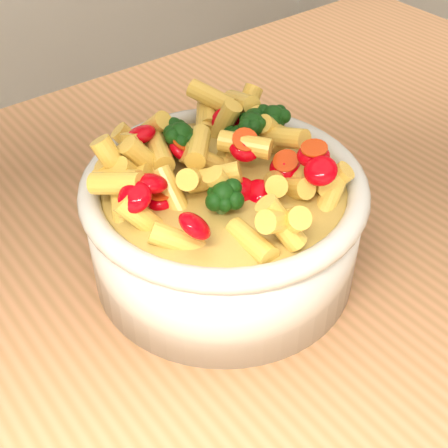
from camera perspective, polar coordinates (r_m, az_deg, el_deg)
table at (r=0.61m, az=1.43°, el=-11.74°), size 1.20×0.80×0.90m
serving_bowl at (r=0.51m, az=0.00°, el=0.10°), size 0.23×0.23×0.10m
pasta_salad at (r=0.47m, az=0.00°, el=5.70°), size 0.18×0.18×0.04m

